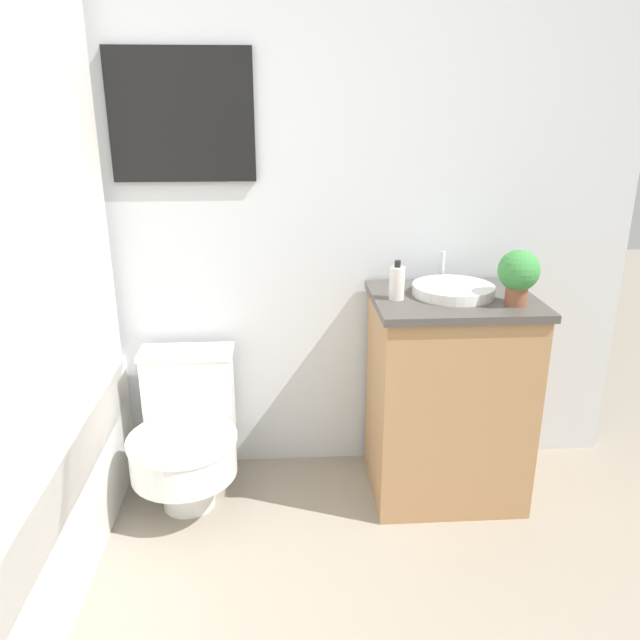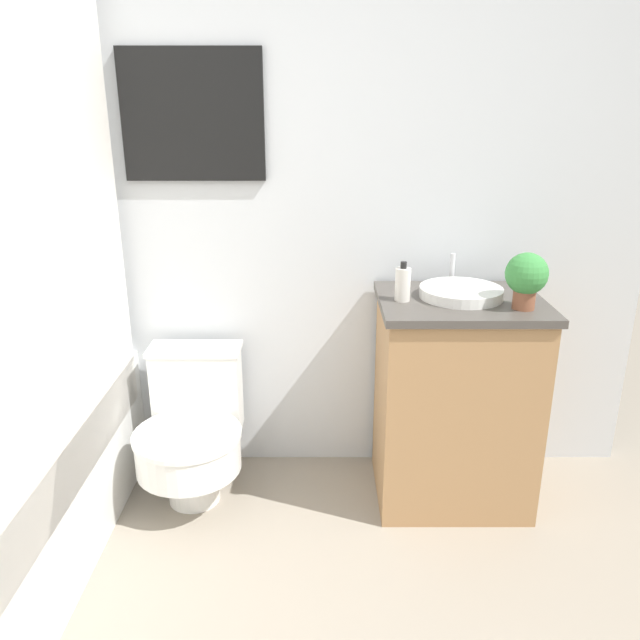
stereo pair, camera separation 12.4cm
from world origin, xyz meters
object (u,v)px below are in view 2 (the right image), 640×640
Objects in this scene: sink at (458,292)px; soap_bottle at (400,284)px; toilet at (190,430)px; potted_plant at (524,276)px.

soap_bottle reaches higher than sink.
toilet is at bearing -178.59° from sink.
potted_plant reaches higher than toilet.
potted_plant is at bearing -35.38° from sink.
toilet is 1.72× the size of sink.
sink is 0.26m from potted_plant.
toilet is 1.04m from soap_bottle.
toilet is 4.04× the size of soap_bottle.
sink is 1.70× the size of potted_plant.
sink is 2.34× the size of soap_bottle.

